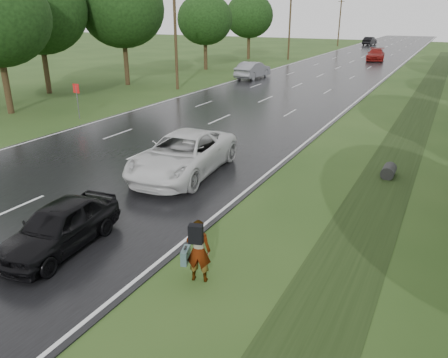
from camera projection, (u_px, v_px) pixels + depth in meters
ground at (10, 212)px, 15.63m from camera, size 220.00×220.00×0.00m
road at (332, 70)px, 52.87m from camera, size 14.00×180.00×0.04m
edge_stripe_east at (390, 74)px, 49.95m from camera, size 0.12×180.00×0.01m
edge_stripe_west at (280, 67)px, 55.78m from camera, size 0.12×180.00×0.01m
center_line at (332, 70)px, 52.86m from camera, size 0.12×180.00×0.01m
drainage_ditch at (410, 130)px, 26.14m from camera, size 2.20×120.00×0.56m
road_sign at (77, 94)px, 28.64m from camera, size 0.50×0.06×2.30m
utility_pole_mid at (175, 30)px, 38.43m from camera, size 1.60×0.26×10.00m
utility_pole_far at (290, 23)px, 63.26m from camera, size 1.60×0.26×10.00m
utility_pole_distant at (340, 20)px, 88.09m from camera, size 1.60×0.26×10.00m
tree_west_c at (122, 9)px, 40.31m from camera, size 7.80×7.80×10.43m
tree_west_d at (205, 19)px, 51.95m from camera, size 6.60×6.60×8.80m
tree_west_e at (38, 10)px, 35.84m from camera, size 8.00×8.00×10.44m
tree_west_f at (249, 16)px, 63.68m from camera, size 7.00×7.00×9.29m
pedestrian at (198, 250)px, 11.32m from camera, size 0.92×0.71×1.77m
white_pickup at (183, 154)px, 18.88m from camera, size 3.51×6.59×1.76m
dark_sedan at (59, 226)px, 12.89m from camera, size 2.11×4.39×1.45m
silver_sedan at (253, 70)px, 46.29m from camera, size 2.06×5.33×1.73m
far_car_red at (376, 55)px, 63.05m from camera, size 2.99×6.02×1.68m
far_car_dark at (370, 41)px, 92.36m from camera, size 2.24×5.23×1.68m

